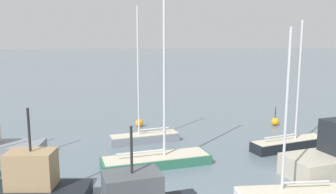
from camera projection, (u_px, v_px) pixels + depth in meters
sailboat_0 at (290, 142)px, 22.97m from camera, size 5.77×2.76×8.55m
sailboat_2 at (156, 157)px, 19.96m from camera, size 6.57×2.96×11.32m
sailboat_4 at (290, 191)px, 15.71m from camera, size 5.01×1.33×7.81m
sailboat_5 at (144, 136)px, 24.54m from camera, size 5.13×2.33×9.56m
fishing_boat_0 at (29, 184)px, 15.48m from camera, size 5.78×2.41×4.32m
channel_buoy_0 at (275, 122)px, 29.42m from camera, size 0.67×0.67×1.60m
channel_buoy_1 at (139, 123)px, 28.98m from camera, size 0.66×0.66×1.43m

